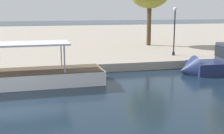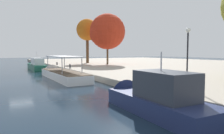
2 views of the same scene
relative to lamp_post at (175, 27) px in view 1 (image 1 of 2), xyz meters
name	(u,v)px [view 1 (image 1 of 2)]	position (x,y,z in m)	size (l,w,h in m)	color
ground_plane	(11,110)	(-14.21, -10.84, -3.39)	(220.00, 220.00, 0.00)	#142333
dock_promenade	(29,38)	(-14.21, 24.50, -3.04)	(120.00, 55.00, 0.69)	#A39989
lamp_post	(175,27)	(0.00, 0.00, 0.00)	(0.37, 0.37, 4.61)	black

